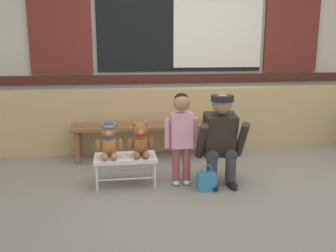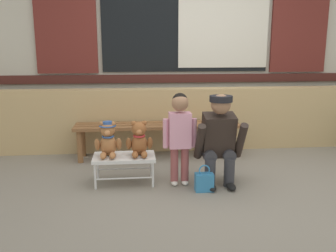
% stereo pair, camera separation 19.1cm
% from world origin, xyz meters
% --- Properties ---
extents(ground_plane, '(60.00, 60.00, 0.00)m').
position_xyz_m(ground_plane, '(0.00, 0.00, 0.00)').
color(ground_plane, gray).
extents(brick_low_wall, '(7.65, 0.25, 0.85)m').
position_xyz_m(brick_low_wall, '(0.00, 1.43, 0.42)').
color(brick_low_wall, tan).
rests_on(brick_low_wall, ground).
extents(shop_facade, '(7.81, 0.26, 3.54)m').
position_xyz_m(shop_facade, '(0.00, 1.94, 1.78)').
color(shop_facade, '#B7B2A3').
rests_on(shop_facade, ground).
extents(wooden_bench_long, '(2.10, 0.40, 0.44)m').
position_xyz_m(wooden_bench_long, '(-0.47, 1.06, 0.37)').
color(wooden_bench_long, brown).
rests_on(wooden_bench_long, ground).
extents(small_display_bench, '(0.64, 0.36, 0.30)m').
position_xyz_m(small_display_bench, '(-0.89, 0.17, 0.27)').
color(small_display_bench, silver).
rests_on(small_display_bench, ground).
extents(teddy_bear_with_hat, '(0.28, 0.27, 0.36)m').
position_xyz_m(teddy_bear_with_hat, '(-1.05, 0.17, 0.47)').
color(teddy_bear_with_hat, '#A86B3D').
rests_on(teddy_bear_with_hat, small_display_bench).
extents(teddy_bear_plain, '(0.28, 0.26, 0.36)m').
position_xyz_m(teddy_bear_plain, '(-0.73, 0.17, 0.46)').
color(teddy_bear_plain, '#93562D').
rests_on(teddy_bear_plain, small_display_bench).
extents(child_standing, '(0.35, 0.18, 0.96)m').
position_xyz_m(child_standing, '(-0.32, 0.07, 0.59)').
color(child_standing, '#994C4C').
rests_on(child_standing, ground).
extents(adult_crouching, '(0.50, 0.49, 0.95)m').
position_xyz_m(adult_crouching, '(0.09, 0.05, 0.48)').
color(adult_crouching, '#333338').
rests_on(adult_crouching, ground).
extents(handbag_on_ground, '(0.18, 0.11, 0.27)m').
position_xyz_m(handbag_on_ground, '(-0.10, -0.13, 0.10)').
color(handbag_on_ground, teal).
rests_on(handbag_on_ground, ground).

